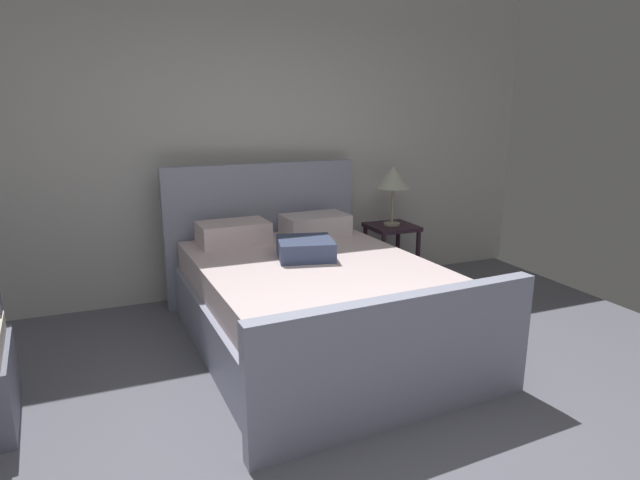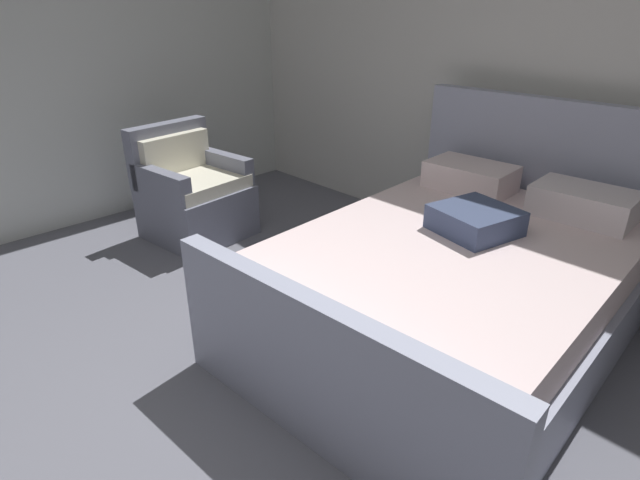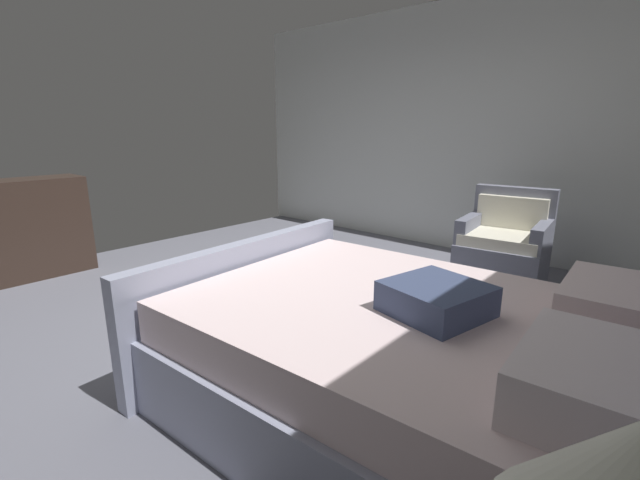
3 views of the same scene
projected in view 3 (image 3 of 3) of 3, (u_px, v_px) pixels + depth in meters
ground_plane at (248, 322)px, 3.32m from camera, size 5.99×5.56×0.02m
wall_side_left at (442, 130)px, 5.17m from camera, size 0.12×5.68×2.83m
bed at (412, 359)px, 2.10m from camera, size 1.89×2.44×1.23m
armchair at (504, 249)px, 4.00m from camera, size 0.80×0.79×0.90m
dresser at (15, 230)px, 4.15m from camera, size 1.24×0.46×0.97m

